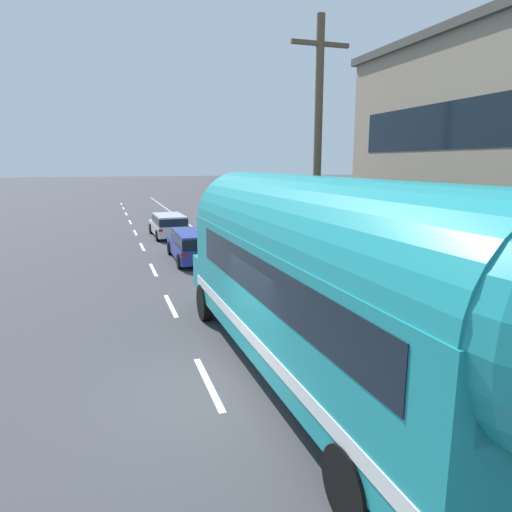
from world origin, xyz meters
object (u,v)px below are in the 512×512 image
(car_second, at_px, (169,224))
(painted_bus, at_px, (325,277))
(car_lead, at_px, (194,244))
(utility_pole, at_px, (317,161))

(car_second, bearing_deg, painted_bus, -89.50)
(painted_bus, xyz_separation_m, car_second, (-0.17, 20.00, -1.51))
(car_lead, bearing_deg, painted_bus, -89.91)
(car_lead, height_order, car_second, same)
(utility_pole, bearing_deg, car_lead, 108.27)
(utility_pole, relative_size, car_second, 1.90)
(painted_bus, bearing_deg, utility_pole, 66.08)
(utility_pole, bearing_deg, painted_bus, -113.92)
(car_second, bearing_deg, utility_pole, -79.95)
(painted_bus, relative_size, car_second, 2.78)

